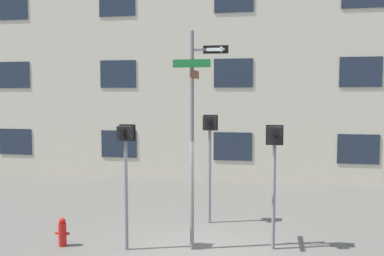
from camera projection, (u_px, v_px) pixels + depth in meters
The scene contains 7 objects.
ground_plane at pixel (202, 255), 9.48m from camera, with size 60.00×60.00×0.00m, color #595651.
building_facade at pixel (234, 37), 17.13m from camera, with size 24.00×0.63×11.74m.
street_sign_pole at pixel (195, 123), 9.62m from camera, with size 1.24×1.09×4.97m.
pedestrian_signal_left at pixel (126, 154), 9.65m from camera, with size 0.38×0.40×2.88m.
pedestrian_signal_right at pixel (274, 152), 9.68m from camera, with size 0.40×0.40×2.86m.
pedestrian_signal_across at pixel (210, 138), 11.70m from camera, with size 0.41×0.40×3.00m.
fire_hydrant at pixel (62, 232), 10.04m from camera, with size 0.34×0.18×0.67m.
Camera 1 is at (1.43, -9.11, 3.57)m, focal length 40.00 mm.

